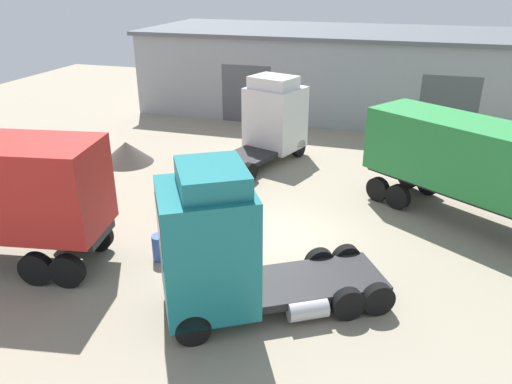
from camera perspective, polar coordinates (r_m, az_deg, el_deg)
The scene contains 6 objects.
ground_plane at distance 18.31m, azimuth 3.36°, elevation -5.03°, with size 60.00×60.00×0.00m, color gray.
warehouse_building at distance 35.23m, azimuth 10.99°, elevation 13.37°, with size 27.79×10.24×5.38m.
tractor_unit_white at distance 25.41m, azimuth 1.63°, elevation 8.12°, with size 4.42×6.76×4.16m.
tractor_unit_teal at distance 13.41m, azimuth -3.85°, elevation -6.39°, with size 6.64×5.34×4.43m.
gravel_pile at distance 25.95m, azimuth -14.58°, elevation 4.42°, with size 2.63×2.63×1.08m.
oil_drum at distance 16.98m, azimuth -10.81°, elevation -6.24°, with size 0.58×0.58×0.88m.
Camera 1 is at (3.61, -15.64, 8.81)m, focal length 35.00 mm.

